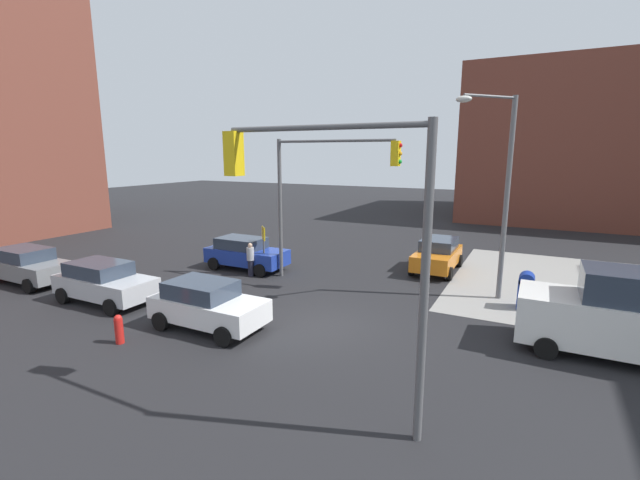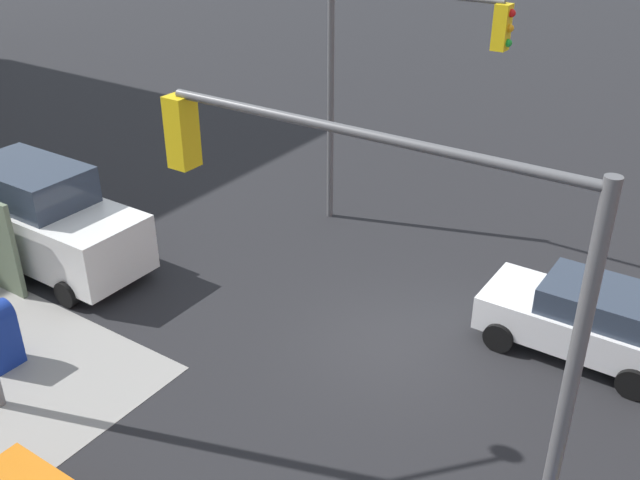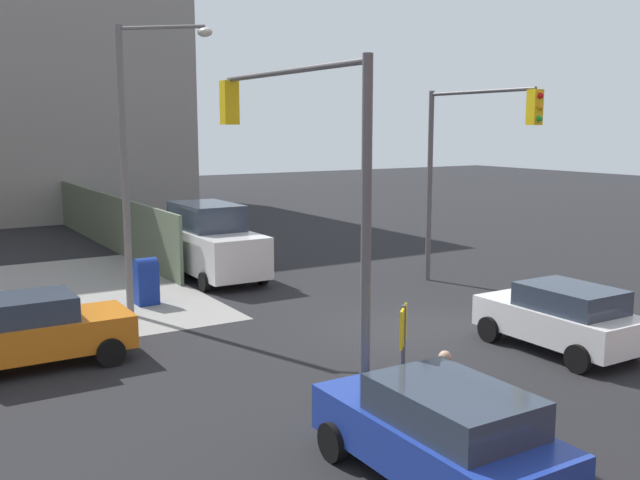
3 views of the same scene
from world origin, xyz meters
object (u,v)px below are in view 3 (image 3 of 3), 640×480
at_px(hatchback_white, 561,317).
at_px(pedestrian_crossing, 444,396).
at_px(street_lamp_corner, 136,149).
at_px(traffic_signal_se_corner, 468,149).
at_px(coupe_orange, 32,330).
at_px(van_white_delivery, 211,242).
at_px(traffic_signal_nw_corner, 300,160).
at_px(mailbox_blue, 146,280).
at_px(sedan_blue, 440,432).

xyz_separation_m(hatchback_white, pedestrian_crossing, (-2.43, 5.78, 0.01)).
relative_size(street_lamp_corner, pedestrian_crossing, 4.87).
relative_size(traffic_signal_se_corner, coupe_orange, 1.60).
bearing_deg(van_white_delivery, traffic_signal_nw_corner, 166.30).
xyz_separation_m(traffic_signal_se_corner, street_lamp_corner, (2.29, 10.02, 0.11)).
xyz_separation_m(street_lamp_corner, mailbox_blue, (1.24, -0.52, -3.94)).
distance_m(traffic_signal_se_corner, pedestrian_crossing, 12.44).
xyz_separation_m(van_white_delivery, pedestrian_crossing, (-14.64, 2.00, -0.43)).
bearing_deg(sedan_blue, pedestrian_crossing, -43.49).
height_order(traffic_signal_nw_corner, street_lamp_corner, street_lamp_corner).
distance_m(mailbox_blue, sedan_blue, 13.04).
height_order(mailbox_blue, pedestrian_crossing, pedestrian_crossing).
relative_size(mailbox_blue, pedestrian_crossing, 0.87).
distance_m(traffic_signal_se_corner, sedan_blue, 13.81).
bearing_deg(coupe_orange, van_white_delivery, -46.33).
xyz_separation_m(traffic_signal_se_corner, sedan_blue, (-9.51, 9.28, -3.75)).
bearing_deg(sedan_blue, traffic_signal_nw_corner, -3.52).
relative_size(traffic_signal_nw_corner, pedestrian_crossing, 3.96).
bearing_deg(traffic_signal_se_corner, sedan_blue, 135.68).
relative_size(traffic_signal_se_corner, sedan_blue, 1.55).
relative_size(traffic_signal_nw_corner, street_lamp_corner, 0.81).
height_order(hatchback_white, pedestrian_crossing, pedestrian_crossing).
height_order(hatchback_white, coupe_orange, same).
relative_size(traffic_signal_se_corner, hatchback_white, 1.65).
bearing_deg(pedestrian_crossing, street_lamp_corner, -49.96).
relative_size(coupe_orange, pedestrian_crossing, 2.48).
xyz_separation_m(traffic_signal_nw_corner, sedan_blue, (-4.60, 0.28, -3.81)).
height_order(street_lamp_corner, hatchback_white, street_lamp_corner).
bearing_deg(mailbox_blue, van_white_delivery, -50.51).
xyz_separation_m(traffic_signal_se_corner, mailbox_blue, (3.53, 9.50, -3.83)).
relative_size(coupe_orange, van_white_delivery, 0.75).
relative_size(sedan_blue, pedestrian_crossing, 2.55).
bearing_deg(traffic_signal_nw_corner, van_white_delivery, -13.70).
xyz_separation_m(traffic_signal_nw_corner, hatchback_white, (-1.14, -6.48, -3.81)).
distance_m(street_lamp_corner, pedestrian_crossing, 11.56).
bearing_deg(mailbox_blue, coupe_orange, 136.68).
xyz_separation_m(mailbox_blue, sedan_blue, (-13.04, -0.22, 0.08)).
height_order(traffic_signal_se_corner, coupe_orange, traffic_signal_se_corner).
bearing_deg(pedestrian_crossing, mailbox_blue, -53.33).
distance_m(traffic_signal_nw_corner, sedan_blue, 5.98).
distance_m(mailbox_blue, hatchback_white, 11.85).
xyz_separation_m(street_lamp_corner, van_white_delivery, (3.88, -3.72, -3.42)).
distance_m(traffic_signal_nw_corner, traffic_signal_se_corner, 10.25).
bearing_deg(street_lamp_corner, mailbox_blue, -22.75).
height_order(traffic_signal_se_corner, mailbox_blue, traffic_signal_se_corner).
bearing_deg(coupe_orange, traffic_signal_se_corner, -87.27).
height_order(traffic_signal_nw_corner, hatchback_white, traffic_signal_nw_corner).
bearing_deg(hatchback_white, traffic_signal_nw_corner, 80.06).
bearing_deg(street_lamp_corner, sedan_blue, -176.42).
bearing_deg(mailbox_blue, hatchback_white, -143.88).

